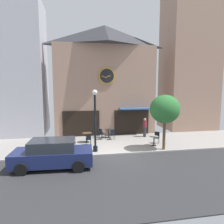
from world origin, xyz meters
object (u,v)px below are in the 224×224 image
(street_lamp, at_px, (95,121))
(street_tree, at_px, (165,109))
(cafe_table_rightmost, at_px, (108,132))
(parked_car_navy, at_px, (53,154))
(pedestrian_maroon, at_px, (145,127))
(cafe_table_center, at_px, (87,135))
(cafe_table_leftmost, at_px, (154,139))
(cafe_chair_facing_wall, at_px, (112,133))
(cafe_chair_right_end, at_px, (88,138))
(cafe_chair_left_end, at_px, (157,137))
(cafe_chair_by_entrance, at_px, (99,131))
(cafe_chair_curbside, at_px, (102,133))

(street_lamp, height_order, street_tree, street_lamp)
(cafe_table_rightmost, distance_m, parked_car_navy, 7.23)
(cafe_table_rightmost, xyz_separation_m, pedestrian_maroon, (3.25, -0.27, 0.38))
(cafe_table_center, height_order, cafe_table_leftmost, cafe_table_center)
(street_lamp, bearing_deg, cafe_chair_facing_wall, 59.20)
(cafe_table_center, relative_size, cafe_table_leftmost, 1.07)
(cafe_chair_right_end, xyz_separation_m, cafe_chair_left_end, (5.35, -0.37, 0.00))
(street_tree, xyz_separation_m, cafe_chair_by_entrance, (-4.14, 4.23, -2.34))
(street_lamp, distance_m, cafe_chair_facing_wall, 3.72)
(cafe_chair_facing_wall, bearing_deg, cafe_chair_right_end, -148.57)
(cafe_chair_by_entrance, distance_m, parked_car_navy, 7.02)
(cafe_chair_curbside, bearing_deg, cafe_chair_by_entrance, 99.99)
(cafe_table_leftmost, relative_size, cafe_chair_facing_wall, 0.80)
(street_lamp, height_order, parked_car_navy, street_lamp)
(cafe_table_leftmost, relative_size, cafe_chair_right_end, 0.80)
(street_lamp, relative_size, cafe_table_center, 5.45)
(cafe_table_center, distance_m, pedestrian_maroon, 5.27)
(street_lamp, xyz_separation_m, parked_car_navy, (-2.55, -2.36, -1.39))
(cafe_chair_left_end, bearing_deg, cafe_chair_curbside, 155.07)
(street_tree, xyz_separation_m, cafe_table_leftmost, (-0.36, 0.98, -2.37))
(street_tree, relative_size, cafe_table_leftmost, 5.36)
(street_tree, relative_size, cafe_chair_right_end, 4.32)
(cafe_table_center, height_order, pedestrian_maroon, pedestrian_maroon)
(cafe_table_center, bearing_deg, cafe_table_leftmost, -20.09)
(cafe_chair_facing_wall, bearing_deg, parked_car_navy, -129.20)
(cafe_chair_left_end, height_order, cafe_chair_curbside, same)
(parked_car_navy, bearing_deg, cafe_chair_by_entrance, 62.31)
(street_tree, bearing_deg, cafe_table_leftmost, 110.10)
(cafe_table_center, relative_size, cafe_chair_by_entrance, 0.86)
(cafe_chair_by_entrance, xyz_separation_m, parked_car_navy, (-3.26, -6.22, 0.23))
(cafe_table_leftmost, bearing_deg, cafe_chair_by_entrance, 139.36)
(cafe_table_center, bearing_deg, parked_car_navy, -113.74)
(street_lamp, bearing_deg, cafe_chair_left_end, 13.87)
(cafe_chair_right_end, distance_m, cafe_chair_facing_wall, 2.45)
(cafe_table_leftmost, relative_size, cafe_chair_by_entrance, 0.80)
(street_tree, height_order, cafe_chair_by_entrance, street_tree)
(cafe_chair_right_end, bearing_deg, cafe_table_center, 95.24)
(cafe_chair_left_end, bearing_deg, cafe_table_center, 167.62)
(street_lamp, bearing_deg, cafe_chair_by_entrance, 79.60)
(parked_car_navy, bearing_deg, cafe_chair_right_end, 61.17)
(cafe_table_rightmost, relative_size, cafe_chair_curbside, 0.80)
(cafe_chair_right_end, bearing_deg, parked_car_navy, -118.83)
(cafe_table_rightmost, relative_size, pedestrian_maroon, 0.43)
(cafe_chair_by_entrance, height_order, cafe_chair_left_end, same)
(street_tree, xyz_separation_m, cafe_chair_curbside, (-4.02, 3.53, -2.34))
(street_lamp, bearing_deg, pedestrian_maroon, 35.47)
(cafe_table_center, bearing_deg, street_lamp, -79.43)
(cafe_chair_facing_wall, height_order, pedestrian_maroon, pedestrian_maroon)
(street_lamp, height_order, cafe_table_leftmost, street_lamp)
(cafe_chair_curbside, relative_size, parked_car_navy, 0.21)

